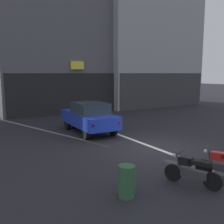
{
  "coord_description": "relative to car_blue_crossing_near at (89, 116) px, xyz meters",
  "views": [
    {
      "loc": [
        -7.2,
        -8.29,
        3.2
      ],
      "look_at": [
        -0.98,
        2.0,
        1.4
      ],
      "focal_mm": 41.66,
      "sensor_mm": 36.0,
      "label": 1
    }
  ],
  "objects": [
    {
      "name": "lane_centre_line",
      "position": [
        1.09,
        1.81,
        -0.88
      ],
      "size": [
        0.2,
        18.0,
        0.01
      ],
      "primitive_type": "cube",
      "color": "silver",
      "rests_on": "ground"
    },
    {
      "name": "building_far_right",
      "position": [
        10.7,
        10.32,
        4.84
      ],
      "size": [
        10.25,
        8.96,
        11.48
      ],
      "color": "#9E9EA3",
      "rests_on": "ground"
    },
    {
      "name": "trash_bin",
      "position": [
        -2.48,
        -7.21,
        -0.46
      ],
      "size": [
        0.44,
        0.44,
        0.85
      ],
      "primitive_type": "cylinder",
      "color": "#2D5938",
      "rests_on": "ground"
    },
    {
      "name": "car_blue_crossing_near",
      "position": [
        0.0,
        0.0,
        0.0
      ],
      "size": [
        1.92,
        4.17,
        1.64
      ],
      "color": "black",
      "rests_on": "ground"
    },
    {
      "name": "ground_plane",
      "position": [
        1.09,
        -4.19,
        -0.89
      ],
      "size": [
        120.0,
        120.0,
        0.0
      ],
      "primitive_type": "plane",
      "color": "#232328"
    },
    {
      "name": "building_mid_block",
      "position": [
        1.86,
        10.32,
        6.37
      ],
      "size": [
        10.53,
        7.6,
        14.54
      ],
      "color": "#56565B",
      "rests_on": "ground"
    },
    {
      "name": "motorcycle_black_row_leftmost",
      "position": [
        -0.49,
        -7.6,
        -0.43
      ],
      "size": [
        0.77,
        1.55,
        0.98
      ],
      "color": "black",
      "rests_on": "ground"
    },
    {
      "name": "motorcycle_red_row_left_mid",
      "position": [
        0.7,
        -7.77,
        -0.43
      ],
      "size": [
        0.91,
        1.48,
        0.98
      ],
      "color": "black",
      "rests_on": "ground"
    }
  ]
}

